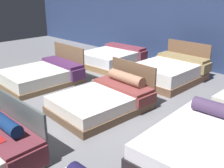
{
  "coord_description": "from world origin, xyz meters",
  "views": [
    {
      "loc": [
        3.77,
        -3.59,
        2.49
      ],
      "look_at": [
        -0.14,
        0.36,
        0.45
      ],
      "focal_mm": 42.04,
      "sensor_mm": 36.0,
      "label": 1
    }
  ],
  "objects_px": {
    "bed_5": "(203,143)",
    "bed_7": "(170,71)",
    "bed_3": "(43,75)",
    "bed_6": "(112,58)",
    "bed_4": "(104,99)"
  },
  "relations": [
    {
      "from": "bed_3",
      "to": "bed_4",
      "type": "height_order",
      "value": "bed_3"
    },
    {
      "from": "bed_3",
      "to": "bed_4",
      "type": "relative_size",
      "value": 0.98
    },
    {
      "from": "bed_3",
      "to": "bed_6",
      "type": "distance_m",
      "value": 2.63
    },
    {
      "from": "bed_6",
      "to": "bed_5",
      "type": "bearing_deg",
      "value": -32.5
    },
    {
      "from": "bed_3",
      "to": "bed_5",
      "type": "height_order",
      "value": "bed_3"
    },
    {
      "from": "bed_7",
      "to": "bed_5",
      "type": "bearing_deg",
      "value": -47.95
    },
    {
      "from": "bed_4",
      "to": "bed_5",
      "type": "bearing_deg",
      "value": 0.98
    },
    {
      "from": "bed_3",
      "to": "bed_4",
      "type": "xyz_separation_m",
      "value": [
        2.42,
        0.04,
        0.0
      ]
    },
    {
      "from": "bed_3",
      "to": "bed_6",
      "type": "relative_size",
      "value": 1.02
    },
    {
      "from": "bed_4",
      "to": "bed_7",
      "type": "relative_size",
      "value": 1.02
    },
    {
      "from": "bed_3",
      "to": "bed_7",
      "type": "height_order",
      "value": "bed_7"
    },
    {
      "from": "bed_3",
      "to": "bed_7",
      "type": "xyz_separation_m",
      "value": [
        2.37,
        2.62,
        0.05
      ]
    },
    {
      "from": "bed_3",
      "to": "bed_5",
      "type": "relative_size",
      "value": 0.91
    },
    {
      "from": "bed_3",
      "to": "bed_5",
      "type": "xyz_separation_m",
      "value": [
        4.71,
        -0.05,
        -0.01
      ]
    },
    {
      "from": "bed_5",
      "to": "bed_7",
      "type": "xyz_separation_m",
      "value": [
        -2.34,
        2.67,
        0.06
      ]
    }
  ]
}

